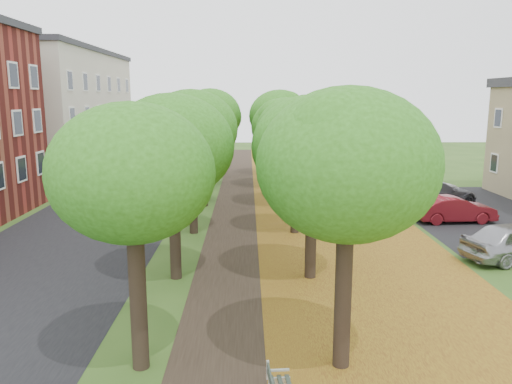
{
  "coord_description": "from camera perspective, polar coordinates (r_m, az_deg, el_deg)",
  "views": [
    {
      "loc": [
        0.37,
        -11.0,
        6.37
      ],
      "look_at": [
        0.71,
        9.27,
        2.5
      ],
      "focal_mm": 35.0,
      "sensor_mm": 36.0,
      "label": 1
    }
  ],
  "objects": [
    {
      "name": "ground",
      "position": [
        12.72,
        -2.65,
        -19.27
      ],
      "size": [
        120.0,
        120.0,
        0.0
      ],
      "primitive_type": "plane",
      "color": "#2D4C19",
      "rests_on": "ground"
    },
    {
      "name": "street_asphalt",
      "position": [
        27.9,
        -17.35,
        -2.88
      ],
      "size": [
        8.0,
        70.0,
        0.01
      ],
      "primitive_type": "cube",
      "color": "black",
      "rests_on": "ground"
    },
    {
      "name": "footpath",
      "position": [
        26.77,
        -1.74,
        -2.95
      ],
      "size": [
        3.2,
        70.0,
        0.01
      ],
      "primitive_type": "cube",
      "color": "black",
      "rests_on": "ground"
    },
    {
      "name": "leaf_verge",
      "position": [
        27.17,
        8.88,
        -2.87
      ],
      "size": [
        7.5,
        70.0,
        0.01
      ],
      "primitive_type": "cube",
      "color": "olive",
      "rests_on": "ground"
    },
    {
      "name": "parking_lot",
      "position": [
        30.69,
        24.4,
        -2.14
      ],
      "size": [
        9.0,
        16.0,
        0.01
      ],
      "primitive_type": "cube",
      "color": "black",
      "rests_on": "ground"
    },
    {
      "name": "tree_row_west",
      "position": [
        26.18,
        -6.65,
        7.04
      ],
      "size": [
        3.88,
        33.88,
        6.36
      ],
      "color": "black",
      "rests_on": "ground"
    },
    {
      "name": "tree_row_east",
      "position": [
        26.15,
        3.95,
        7.08
      ],
      "size": [
        3.88,
        33.88,
        6.36
      ],
      "color": "black",
      "rests_on": "ground"
    },
    {
      "name": "building_cream",
      "position": [
        47.32,
        -22.78,
        8.58
      ],
      "size": [
        10.3,
        20.3,
        10.4
      ],
      "color": "beige",
      "rests_on": "ground"
    },
    {
      "name": "car_red",
      "position": [
        27.68,
        21.75,
        -1.85
      ],
      "size": [
        4.16,
        1.7,
        1.34
      ],
      "primitive_type": "imported",
      "rotation": [
        0.0,
        0.0,
        1.64
      ],
      "color": "maroon",
      "rests_on": "ground"
    },
    {
      "name": "car_grey",
      "position": [
        31.86,
        19.97,
        -0.09
      ],
      "size": [
        5.17,
        2.98,
        1.41
      ],
      "primitive_type": "imported",
      "rotation": [
        0.0,
        0.0,
        1.79
      ],
      "color": "#37363B",
      "rests_on": "ground"
    },
    {
      "name": "car_white",
      "position": [
        33.5,
        18.2,
        0.58
      ],
      "size": [
        5.65,
        3.43,
        1.46
      ],
      "primitive_type": "imported",
      "rotation": [
        0.0,
        0.0,
        1.77
      ],
      "color": "silver",
      "rests_on": "ground"
    }
  ]
}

